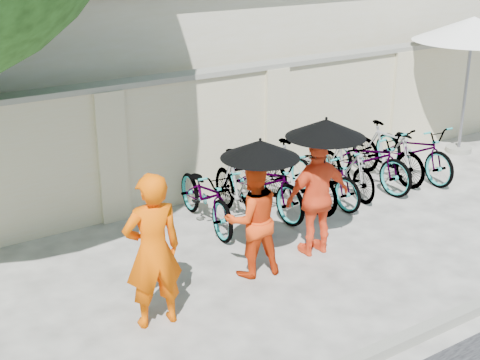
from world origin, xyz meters
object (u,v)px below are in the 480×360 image
patio_umbrella (473,30)px  monk_center (252,219)px  monk_left (153,251)px  monk_right (318,197)px

patio_umbrella → monk_center: bearing=-163.5°
monk_left → monk_right: bearing=-164.5°
monk_right → monk_center: bearing=6.5°
monk_left → monk_center: 1.60m
monk_center → patio_umbrella: (6.29, 1.86, 1.63)m
monk_center → monk_left: bearing=24.4°
monk_center → patio_umbrella: 6.75m
monk_left → monk_right: monk_left is taller
monk_right → patio_umbrella: size_ratio=0.61×
monk_center → monk_right: 1.06m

